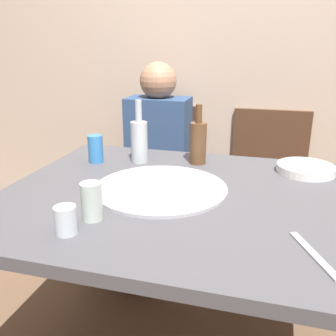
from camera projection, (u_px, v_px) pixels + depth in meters
back_wall at (230, 37)px, 2.12m from camera, size 6.00×0.10×2.60m
dining_table at (186, 214)px, 1.32m from camera, size 1.32×1.03×0.76m
pizza_tray at (161, 188)px, 1.33m from camera, size 0.48×0.48×0.01m
wine_bottle at (198, 142)px, 1.59m from camera, size 0.07×0.07×0.26m
beer_bottle at (139, 140)px, 1.61m from camera, size 0.07×0.07×0.28m
tumbler_near at (92, 201)px, 1.09m from camera, size 0.06×0.06×0.12m
tumbler_far at (66, 220)px, 1.01m from camera, size 0.06×0.06×0.08m
soda_can at (96, 149)px, 1.62m from camera, size 0.07×0.07×0.12m
plate_stack at (306, 169)px, 1.50m from camera, size 0.23×0.23×0.03m
table_knife at (313, 254)px, 0.91m from camera, size 0.11×0.21×0.01m
chair_left at (162, 169)px, 2.30m from camera, size 0.44×0.44×0.90m
chair_right at (267, 179)px, 2.14m from camera, size 0.44×0.44×0.90m
guest_in_sweater at (154, 157)px, 2.12m from camera, size 0.36×0.56×1.17m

